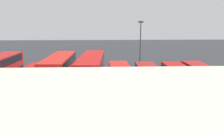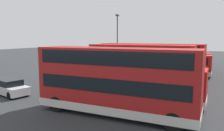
{
  "view_description": "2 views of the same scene",
  "coord_description": "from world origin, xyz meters",
  "px_view_note": "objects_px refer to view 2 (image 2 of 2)",
  "views": [
    {
      "loc": [
        0.34,
        36.71,
        8.51
      ],
      "look_at": [
        -1.09,
        3.11,
        1.81
      ],
      "focal_mm": 34.93,
      "sensor_mm": 36.0,
      "label": 1
    },
    {
      "loc": [
        26.2,
        17.54,
        5.2
      ],
      "look_at": [
        -2.43,
        4.38,
        1.29
      ],
      "focal_mm": 35.95,
      "sensor_mm": 36.0,
      "label": 2
    }
  ],
  "objects_px": {
    "box_truck_blue": "(178,56)",
    "bus_single_deck_third": "(168,63)",
    "bus_single_deck_second": "(172,61)",
    "bus_double_decker_sixth": "(140,66)",
    "bus_double_decker_fifth": "(150,62)",
    "waste_bin_yellow": "(80,69)",
    "bus_single_deck_near_end": "(173,59)",
    "bus_double_decker_far_end": "(115,79)",
    "bus_single_deck_fourth": "(155,66)",
    "bus_single_deck_seventh": "(133,82)",
    "lamp_post_tall": "(117,39)",
    "car_hatchback_silver": "(9,87)"
  },
  "relations": [
    {
      "from": "bus_double_decker_fifth",
      "to": "bus_single_deck_seventh",
      "type": "relative_size",
      "value": 1.02
    },
    {
      "from": "lamp_post_tall",
      "to": "bus_double_decker_sixth",
      "type": "bearing_deg",
      "value": 33.13
    },
    {
      "from": "bus_single_deck_fourth",
      "to": "bus_single_deck_second",
      "type": "bearing_deg",
      "value": 173.06
    },
    {
      "from": "bus_single_deck_fourth",
      "to": "bus_double_decker_sixth",
      "type": "bearing_deg",
      "value": 2.8
    },
    {
      "from": "bus_single_deck_second",
      "to": "bus_single_deck_seventh",
      "type": "bearing_deg",
      "value": 0.12
    },
    {
      "from": "car_hatchback_silver",
      "to": "lamp_post_tall",
      "type": "xyz_separation_m",
      "value": [
        -17.21,
        3.33,
        4.33
      ]
    },
    {
      "from": "bus_single_deck_fourth",
      "to": "lamp_post_tall",
      "type": "distance_m",
      "value": 8.34
    },
    {
      "from": "bus_single_deck_third",
      "to": "bus_double_decker_fifth",
      "type": "bearing_deg",
      "value": -4.82
    },
    {
      "from": "bus_single_deck_third",
      "to": "bus_single_deck_fourth",
      "type": "bearing_deg",
      "value": -15.26
    },
    {
      "from": "bus_single_deck_second",
      "to": "bus_single_deck_fourth",
      "type": "height_order",
      "value": "same"
    },
    {
      "from": "bus_single_deck_second",
      "to": "bus_single_deck_third",
      "type": "height_order",
      "value": "same"
    },
    {
      "from": "box_truck_blue",
      "to": "bus_double_decker_far_end",
      "type": "bearing_deg",
      "value": 1.07
    },
    {
      "from": "bus_double_decker_far_end",
      "to": "box_truck_blue",
      "type": "xyz_separation_m",
      "value": [
        -31.12,
        -0.58,
        -0.74
      ]
    },
    {
      "from": "bus_double_decker_sixth",
      "to": "waste_bin_yellow",
      "type": "relative_size",
      "value": 10.67
    },
    {
      "from": "bus_single_deck_second",
      "to": "bus_double_decker_sixth",
      "type": "xyz_separation_m",
      "value": [
        14.76,
        -0.54,
        0.82
      ]
    },
    {
      "from": "bus_single_deck_second",
      "to": "bus_double_decker_fifth",
      "type": "xyz_separation_m",
      "value": [
        10.94,
        -0.53,
        0.83
      ]
    },
    {
      "from": "bus_double_decker_sixth",
      "to": "bus_single_deck_seventh",
      "type": "height_order",
      "value": "bus_double_decker_sixth"
    },
    {
      "from": "bus_single_deck_fourth",
      "to": "bus_single_deck_seventh",
      "type": "distance_m",
      "value": 10.99
    },
    {
      "from": "bus_single_deck_third",
      "to": "lamp_post_tall",
      "type": "bearing_deg",
      "value": -89.73
    },
    {
      "from": "bus_single_deck_third",
      "to": "box_truck_blue",
      "type": "height_order",
      "value": "box_truck_blue"
    },
    {
      "from": "bus_single_deck_second",
      "to": "lamp_post_tall",
      "type": "relative_size",
      "value": 1.28
    },
    {
      "from": "box_truck_blue",
      "to": "lamp_post_tall",
      "type": "height_order",
      "value": "lamp_post_tall"
    },
    {
      "from": "bus_double_decker_fifth",
      "to": "bus_single_deck_seventh",
      "type": "bearing_deg",
      "value": 4.37
    },
    {
      "from": "box_truck_blue",
      "to": "waste_bin_yellow",
      "type": "relative_size",
      "value": 8.32
    },
    {
      "from": "bus_double_decker_far_end",
      "to": "bus_single_deck_third",
      "type": "bearing_deg",
      "value": 179.88
    },
    {
      "from": "bus_double_decker_sixth",
      "to": "bus_single_deck_fourth",
      "type": "bearing_deg",
      "value": -177.2
    },
    {
      "from": "bus_double_decker_far_end",
      "to": "bus_single_deck_second",
      "type": "bearing_deg",
      "value": -179.91
    },
    {
      "from": "car_hatchback_silver",
      "to": "lamp_post_tall",
      "type": "relative_size",
      "value": 0.52
    },
    {
      "from": "bus_double_decker_far_end",
      "to": "waste_bin_yellow",
      "type": "height_order",
      "value": "bus_double_decker_far_end"
    },
    {
      "from": "bus_single_deck_second",
      "to": "box_truck_blue",
      "type": "height_order",
      "value": "box_truck_blue"
    },
    {
      "from": "bus_double_decker_fifth",
      "to": "box_truck_blue",
      "type": "bearing_deg",
      "value": -179.95
    },
    {
      "from": "lamp_post_tall",
      "to": "bus_single_deck_seventh",
      "type": "bearing_deg",
      "value": 27.96
    },
    {
      "from": "bus_single_deck_fourth",
      "to": "car_hatchback_silver",
      "type": "relative_size",
      "value": 2.45
    },
    {
      "from": "bus_single_deck_second",
      "to": "bus_double_decker_sixth",
      "type": "distance_m",
      "value": 14.8
    },
    {
      "from": "bus_double_decker_fifth",
      "to": "waste_bin_yellow",
      "type": "height_order",
      "value": "bus_double_decker_fifth"
    },
    {
      "from": "bus_single_deck_near_end",
      "to": "bus_single_deck_fourth",
      "type": "height_order",
      "value": "same"
    },
    {
      "from": "bus_double_decker_sixth",
      "to": "lamp_post_tall",
      "type": "distance_m",
      "value": 13.25
    },
    {
      "from": "lamp_post_tall",
      "to": "waste_bin_yellow",
      "type": "relative_size",
      "value": 9.14
    },
    {
      "from": "box_truck_blue",
      "to": "lamp_post_tall",
      "type": "xyz_separation_m",
      "value": [
        12.98,
        -7.1,
        3.33
      ]
    },
    {
      "from": "bus_single_deck_second",
      "to": "bus_single_deck_third",
      "type": "xyz_separation_m",
      "value": [
        3.85,
        0.07,
        0.0
      ]
    },
    {
      "from": "bus_single_deck_fourth",
      "to": "bus_double_decker_sixth",
      "type": "xyz_separation_m",
      "value": [
        7.35,
        0.36,
        0.82
      ]
    },
    {
      "from": "waste_bin_yellow",
      "to": "bus_single_deck_near_end",
      "type": "bearing_deg",
      "value": 130.7
    },
    {
      "from": "box_truck_blue",
      "to": "waste_bin_yellow",
      "type": "height_order",
      "value": "box_truck_blue"
    },
    {
      "from": "lamp_post_tall",
      "to": "waste_bin_yellow",
      "type": "bearing_deg",
      "value": -55.9
    },
    {
      "from": "bus_single_deck_fourth",
      "to": "bus_double_decker_far_end",
      "type": "xyz_separation_m",
      "value": [
        14.6,
        0.94,
        0.83
      ]
    },
    {
      "from": "bus_double_decker_sixth",
      "to": "car_hatchback_silver",
      "type": "height_order",
      "value": "bus_double_decker_sixth"
    },
    {
      "from": "box_truck_blue",
      "to": "bus_single_deck_third",
      "type": "bearing_deg",
      "value": 2.73
    },
    {
      "from": "bus_single_deck_fourth",
      "to": "bus_single_deck_seventh",
      "type": "relative_size",
      "value": 0.98
    },
    {
      "from": "bus_single_deck_third",
      "to": "bus_double_decker_sixth",
      "type": "relative_size",
      "value": 1.13
    },
    {
      "from": "bus_single_deck_near_end",
      "to": "bus_double_decker_far_end",
      "type": "distance_m",
      "value": 25.24
    }
  ]
}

